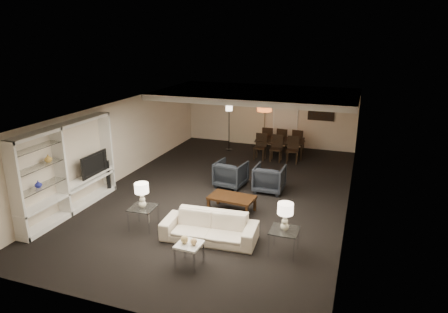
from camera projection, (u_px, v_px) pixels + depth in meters
floor at (224, 192)px, 11.80m from camera, size 11.00×11.00×0.00m
ceiling at (224, 108)px, 11.06m from camera, size 7.00×11.00×0.02m
wall_back at (269, 115)px, 16.38m from camera, size 7.00×0.02×2.50m
wall_front at (111, 243)px, 6.48m from camera, size 7.00×0.02×2.50m
wall_left at (119, 141)px, 12.55m from camera, size 0.02×11.00×2.50m
wall_right at (351, 165)px, 10.31m from camera, size 0.02×11.00×2.50m
ceiling_soffit at (257, 94)px, 14.23m from camera, size 7.00×4.00×0.20m
curtains at (247, 115)px, 16.61m from camera, size 1.50×0.12×2.40m
door at (285, 121)px, 16.18m from camera, size 0.90×0.05×2.10m
painting at (321, 112)px, 15.58m from camera, size 0.95×0.04×0.65m
media_unit at (68, 169)px, 10.17m from camera, size 0.38×3.40×2.35m
pendant_light at (265, 108)px, 14.28m from camera, size 0.52×0.52×0.24m
sofa at (209, 227)px, 9.00m from camera, size 2.19×0.98×0.63m
coffee_table at (232, 204)px, 10.47m from camera, size 1.23×0.79×0.42m
armchair_left at (231, 174)px, 12.14m from camera, size 0.95×0.98×0.80m
armchair_right at (269, 178)px, 11.75m from camera, size 0.86×0.88×0.80m
side_table_left at (144, 218)px, 9.56m from camera, size 0.63×0.63×0.55m
side_table_right at (284, 241)px, 8.47m from camera, size 0.59×0.59×0.55m
table_lamp_left at (142, 195)px, 9.38m from camera, size 0.37×0.37×0.61m
table_lamp_right at (285, 217)px, 8.30m from camera, size 0.35×0.35×0.61m
marble_table at (189, 254)px, 8.03m from camera, size 0.51×0.51×0.49m
gold_gourd_a at (184, 239)px, 7.97m from camera, size 0.16×0.16×0.16m
gold_gourd_b at (194, 241)px, 7.91m from camera, size 0.14×0.14×0.14m
television at (91, 164)px, 10.99m from camera, size 1.06×0.14×0.61m
vase_blue at (38, 184)px, 9.27m from camera, size 0.17×0.17×0.17m
vase_amber at (48, 158)px, 9.49m from camera, size 0.18×0.18×0.19m
floor_speaker at (108, 176)px, 11.68m from camera, size 0.14×0.14×0.97m
dining_table at (279, 148)px, 15.11m from camera, size 1.94×1.24×0.64m
chair_nl at (260, 147)px, 14.67m from camera, size 0.45×0.45×0.95m
chair_nm at (276, 149)px, 14.48m from camera, size 0.45×0.45×0.95m
chair_nr at (292, 150)px, 14.28m from camera, size 0.47×0.47×0.95m
chair_fl at (268, 139)px, 15.84m from camera, size 0.46×0.46×0.95m
chair_fm at (283, 140)px, 15.64m from camera, size 0.49×0.49×0.95m
chair_fr at (298, 141)px, 15.45m from camera, size 0.49×0.49×0.95m
floor_lamp at (229, 127)px, 15.76m from camera, size 0.31×0.31×1.83m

